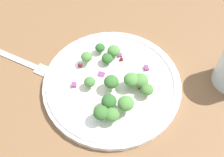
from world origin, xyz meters
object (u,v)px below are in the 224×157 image
Objects in this scene: broccoli_floret_2 at (147,90)px; plate at (112,84)px; broccoli_floret_1 at (131,80)px; fork at (18,60)px; broccoli_floret_0 at (112,115)px.

plate is at bearing -65.46° from broccoli_floret_2.
broccoli_floret_1 reaches higher than fork.
broccoli_floret_1 is at bearing -72.66° from broccoli_floret_2.
broccoli_floret_2 is (-8.13, 0.61, 0.09)cm from broccoli_floret_0.
broccoli_floret_0 and broccoli_floret_2 have the same top height.
broccoli_floret_0 is 23.92cm from fork.
plate is at bearing -133.10° from broccoli_floret_0.
plate is 7.19cm from broccoli_floret_2.
plate is 4.49cm from broccoli_floret_1.
broccoli_floret_0 is at bearing 19.92° from broccoli_floret_1.
broccoli_floret_0 is 0.15× the size of fork.
broccoli_floret_0 is 7.61cm from broccoli_floret_1.
broccoli_floret_1 is 3.39cm from broccoli_floret_2.
plate is 11.07× the size of broccoli_floret_2.
broccoli_floret_0 is at bearing -4.27° from broccoli_floret_2.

